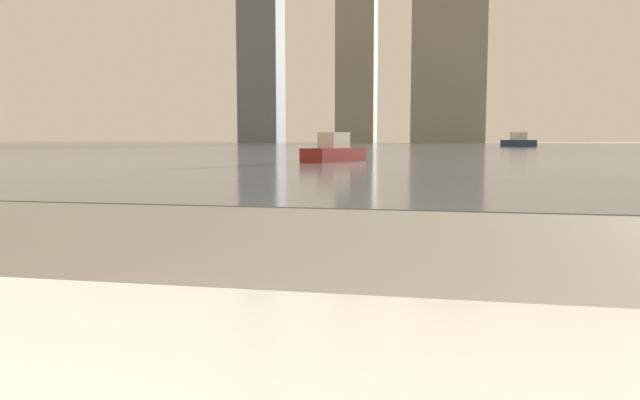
% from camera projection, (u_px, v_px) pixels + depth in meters
% --- Properties ---
extents(harbor_water, '(180.00, 110.00, 0.01)m').
position_uv_depth(harbor_water, '(442.00, 147.00, 60.52)').
color(harbor_water, slate).
rests_on(harbor_water, ground_plane).
extents(harbor_boat_0, '(1.44, 2.90, 1.04)m').
position_uv_depth(harbor_boat_0, '(333.00, 142.00, 78.32)').
color(harbor_boat_0, maroon).
rests_on(harbor_boat_0, harbor_water).
extents(harbor_boat_1, '(3.17, 3.87, 1.42)m').
position_uv_depth(harbor_boat_1, '(518.00, 142.00, 60.25)').
color(harbor_boat_1, navy).
rests_on(harbor_boat_1, harbor_water).
extents(harbor_boat_2, '(1.91, 2.80, 1.00)m').
position_uv_depth(harbor_boat_2, '(334.00, 151.00, 21.12)').
color(harbor_boat_2, maroon).
rests_on(harbor_boat_2, harbor_water).
extents(skyline_tower_1, '(7.18, 6.12, 49.43)m').
position_uv_depth(skyline_tower_1, '(357.00, 10.00, 116.02)').
color(skyline_tower_1, gray).
rests_on(skyline_tower_1, ground_plane).
extents(skyline_tower_2, '(13.06, 10.10, 32.75)m').
position_uv_depth(skyline_tower_2, '(449.00, 53.00, 113.43)').
color(skyline_tower_2, gray).
rests_on(skyline_tower_2, ground_plane).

